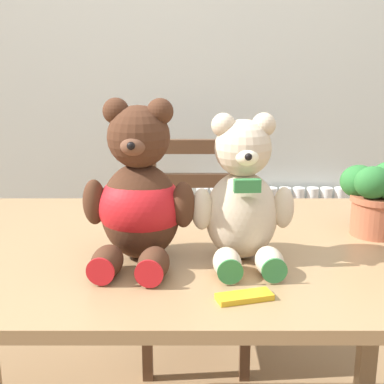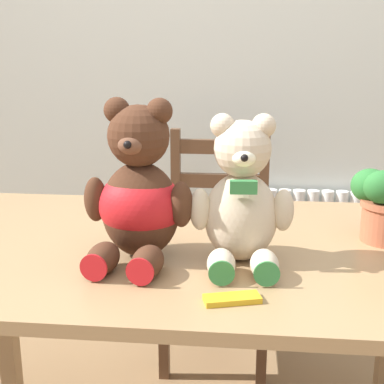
{
  "view_description": "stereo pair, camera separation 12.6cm",
  "coord_description": "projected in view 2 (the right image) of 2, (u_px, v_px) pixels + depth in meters",
  "views": [
    {
      "loc": [
        0.05,
        -0.87,
        1.26
      ],
      "look_at": [
        0.06,
        0.36,
        0.94
      ],
      "focal_mm": 50.0,
      "sensor_mm": 36.0,
      "label": 1
    },
    {
      "loc": [
        0.18,
        -0.86,
        1.26
      ],
      "look_at": [
        0.06,
        0.36,
        0.94
      ],
      "focal_mm": 50.0,
      "sensor_mm": 36.0,
      "label": 2
    }
  ],
  "objects": [
    {
      "name": "dining_table",
      "position": [
        175.0,
        278.0,
        1.42
      ],
      "size": [
        1.47,
        0.89,
        0.78
      ],
      "color": "#9E7A51",
      "rests_on": "ground_plane"
    },
    {
      "name": "chocolate_bar",
      "position": [
        232.0,
        299.0,
        1.07
      ],
      "size": [
        0.12,
        0.07,
        0.01
      ],
      "primitive_type": "cube",
      "rotation": [
        0.0,
        0.0,
        0.28
      ],
      "color": "gold",
      "rests_on": "dining_table"
    },
    {
      "name": "teddy_bear_right",
      "position": [
        242.0,
        200.0,
        1.24
      ],
      "size": [
        0.25,
        0.25,
        0.35
      ],
      "rotation": [
        0.0,
        0.0,
        3.21
      ],
      "color": "beige",
      "rests_on": "dining_table"
    },
    {
      "name": "wall_back",
      "position": [
        210.0,
        43.0,
        2.48
      ],
      "size": [
        8.0,
        0.04,
        2.6
      ],
      "primitive_type": "cube",
      "color": "silver",
      "rests_on": "ground_plane"
    },
    {
      "name": "radiator",
      "position": [
        296.0,
        258.0,
        2.63
      ],
      "size": [
        0.74,
        0.1,
        0.62
      ],
      "color": "white",
      "rests_on": "ground_plane"
    },
    {
      "name": "wooden_chair_behind",
      "position": [
        217.0,
        249.0,
        2.24
      ],
      "size": [
        0.42,
        0.43,
        0.94
      ],
      "rotation": [
        0.0,
        0.0,
        3.14
      ],
      "color": "brown",
      "rests_on": "ground_plane"
    },
    {
      "name": "teddy_bear_left",
      "position": [
        139.0,
        196.0,
        1.27
      ],
      "size": [
        0.27,
        0.29,
        0.39
      ],
      "rotation": [
        0.0,
        0.0,
        3.03
      ],
      "color": "#472819",
      "rests_on": "dining_table"
    }
  ]
}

